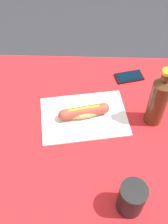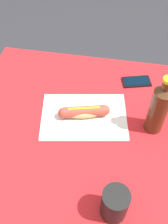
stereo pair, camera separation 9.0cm
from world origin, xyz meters
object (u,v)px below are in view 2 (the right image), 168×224
Objects in this scene: drinking_cup at (115,204)px; soda_bottle at (159,108)px; hot_dog at (84,112)px; cell_phone at (136,82)px.

soda_bottle is at bearing -108.80° from drinking_cup.
drinking_cup reaches higher than hot_dog.
soda_bottle is (-0.27, 0.01, 0.08)m from hot_dog.
soda_bottle is 2.08× the size of drinking_cup.
soda_bottle is at bearing 107.03° from cell_phone.
cell_phone is at bearing -130.27° from hot_dog.
cell_phone is 0.59m from drinking_cup.
soda_bottle is 0.37m from drinking_cup.
hot_dog reaches higher than cell_phone.
hot_dog is at bearing -66.56° from drinking_cup.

